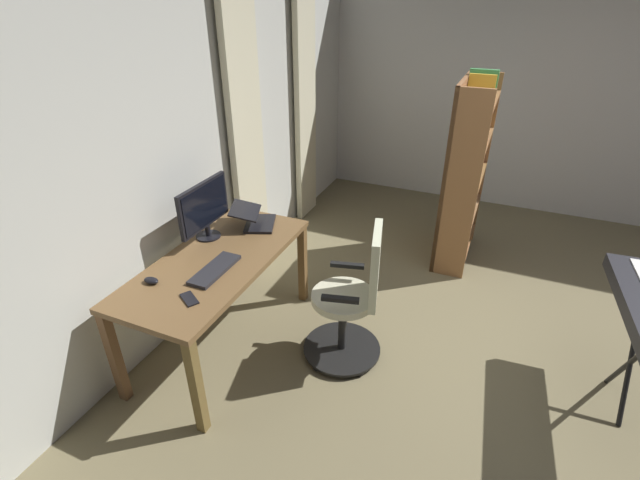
# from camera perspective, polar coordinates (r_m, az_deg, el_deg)

# --- Properties ---
(ground_plane) EXTENTS (7.60, 7.60, 0.00)m
(ground_plane) POSITION_cam_1_polar(r_m,az_deg,el_deg) (3.64, 29.99, -15.53)
(ground_plane) COLOR #73694A
(back_room_partition) EXTENTS (5.77, 0.10, 2.79)m
(back_room_partition) POSITION_cam_1_polar(r_m,az_deg,el_deg) (3.58, -15.52, 13.07)
(back_room_partition) COLOR silver
(back_room_partition) RESTS_ON ground
(left_room_partition) EXTENTS (0.10, 5.85, 2.79)m
(left_room_partition) POSITION_cam_1_polar(r_m,az_deg,el_deg) (5.70, 31.84, 15.72)
(left_room_partition) COLOR silver
(left_room_partition) RESTS_ON ground
(curtain_left_panel) EXTENTS (0.40, 0.06, 2.47)m
(curtain_left_panel) POSITION_cam_1_polar(r_m,az_deg,el_deg) (4.98, -1.88, 16.58)
(curtain_left_panel) COLOR beige
(curtain_left_panel) RESTS_ON ground
(curtain_right_panel) EXTENTS (0.45, 0.06, 2.47)m
(curtain_right_panel) POSITION_cam_1_polar(r_m,az_deg,el_deg) (3.96, -9.33, 12.86)
(curtain_right_panel) COLOR beige
(curtain_right_panel) RESTS_ON ground
(desk) EXTENTS (1.50, 0.69, 0.74)m
(desk) POSITION_cam_1_polar(r_m,az_deg,el_deg) (3.18, -12.82, -3.65)
(desk) COLOR brown
(desk) RESTS_ON ground
(office_chair) EXTENTS (0.56, 0.56, 1.02)m
(office_chair) POSITION_cam_1_polar(r_m,az_deg,el_deg) (3.11, 4.19, -7.83)
(office_chair) COLOR black
(office_chair) RESTS_ON ground
(computer_monitor) EXTENTS (0.53, 0.18, 0.42)m
(computer_monitor) POSITION_cam_1_polar(r_m,az_deg,el_deg) (3.31, -14.42, 4.01)
(computer_monitor) COLOR black
(computer_monitor) RESTS_ON desk
(computer_keyboard) EXTENTS (0.41, 0.14, 0.02)m
(computer_keyboard) POSITION_cam_1_polar(r_m,az_deg,el_deg) (2.99, -13.14, -3.66)
(computer_keyboard) COLOR #232328
(computer_keyboard) RESTS_ON desk
(laptop) EXTENTS (0.40, 0.41, 0.16)m
(laptop) POSITION_cam_1_polar(r_m,az_deg,el_deg) (3.49, -8.27, 2.67)
(laptop) COLOR black
(laptop) RESTS_ON desk
(computer_mouse) EXTENTS (0.06, 0.10, 0.04)m
(computer_mouse) POSITION_cam_1_polar(r_m,az_deg,el_deg) (2.99, -20.56, -4.82)
(computer_mouse) COLOR black
(computer_mouse) RESTS_ON desk
(cell_phone_face_up) EXTENTS (0.13, 0.16, 0.01)m
(cell_phone_face_up) POSITION_cam_1_polar(r_m,az_deg,el_deg) (2.78, -16.18, -7.15)
(cell_phone_face_up) COLOR black
(cell_phone_face_up) RESTS_ON desk
(bookshelf) EXTENTS (0.83, 0.30, 1.73)m
(bookshelf) POSITION_cam_1_polar(r_m,az_deg,el_deg) (4.37, 17.37, 7.92)
(bookshelf) COLOR #95643A
(bookshelf) RESTS_ON ground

